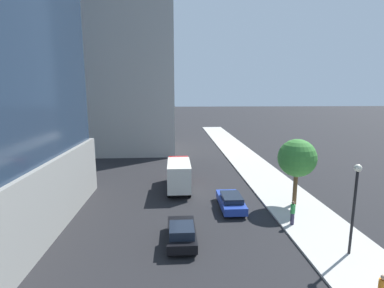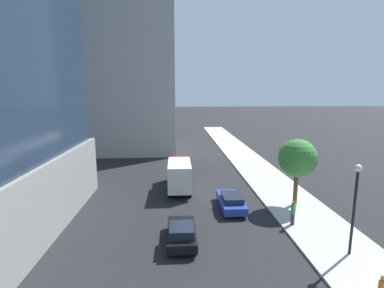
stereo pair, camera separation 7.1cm
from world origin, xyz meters
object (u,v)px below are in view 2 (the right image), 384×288
Objects in this scene: car_blue at (231,201)px; box_truck at (179,173)px; construction_building at (128,50)px; street_tree at (298,158)px; street_lamp at (355,196)px; pedestrian_green_shirt at (293,213)px; car_black at (182,233)px.

box_truck is (-4.38, 5.16, 1.08)m from car_blue.
construction_building is 34.92m from street_tree.
pedestrian_green_shirt is (-1.91, 4.04, -2.77)m from street_lamp.
pedestrian_green_shirt is at bearing -46.22° from box_truck.
car_black is at bearing 168.50° from street_lamp.
box_truck is (8.23, -22.05, -15.03)m from construction_building.
pedestrian_green_shirt is (8.33, 1.95, 0.35)m from car_black.
street_lamp is 0.82× the size of box_truck.
box_truck is 3.79× the size of pedestrian_green_shirt.
street_lamp is at bearing -52.25° from car_blue.
construction_building is 38.28m from pedestrian_green_shirt.
pedestrian_green_shirt reaches higher than car_black.
construction_building is at bearing 110.48° from box_truck.
street_lamp reaches higher than car_black.
pedestrian_green_shirt is at bearing -114.96° from street_tree.
construction_building is at bearing 114.87° from car_blue.
construction_building is 27.92m from box_truck.
street_lamp reaches higher than pedestrian_green_shirt.
construction_building reaches higher than pedestrian_green_shirt.
street_tree is at bearing 91.34° from street_lamp.
car_blue is 5.31m from pedestrian_green_shirt.
car_blue is at bearing 138.18° from pedestrian_green_shirt.
street_tree reaches higher than pedestrian_green_shirt.
car_blue is 6.85m from box_truck.
construction_building is at bearing 104.14° from car_black.
car_black is at bearing -150.57° from street_tree.
box_truck is 12.05m from pedestrian_green_shirt.
car_black is (-10.06, -5.67, -3.60)m from street_tree.
construction_building is at bearing 124.10° from street_tree.
car_black is (-10.24, 2.08, -3.12)m from street_lamp.
car_black is 7.02m from car_blue.
box_truck is at bearing 130.33° from car_blue.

